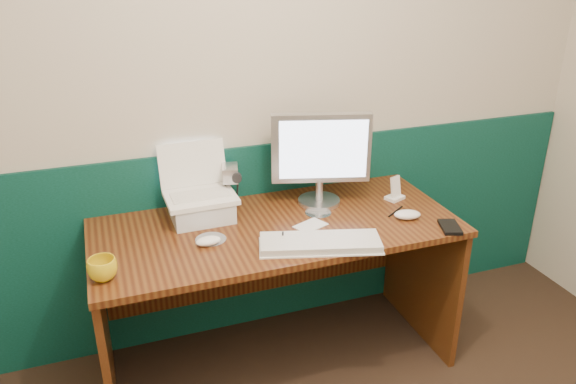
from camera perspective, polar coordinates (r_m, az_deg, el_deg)
name	(u,v)px	position (r m, az deg, el deg)	size (l,w,h in m)	color
back_wall	(264,93)	(2.65, -2.46, 10.04)	(3.50, 0.04, 2.50)	beige
wainscot	(267,236)	(2.91, -2.13, -4.51)	(3.48, 0.02, 1.00)	#062E23
desk	(277,296)	(2.67, -1.10, -10.54)	(1.60, 0.70, 0.75)	#3B180A
laptop_riser	(201,209)	(2.54, -8.79, -1.72)	(0.27, 0.22, 0.09)	silver
laptop	(199,173)	(2.47, -9.04, 1.91)	(0.31, 0.23, 0.25)	white
monitor	(320,158)	(2.60, 3.27, 3.48)	(0.46, 0.13, 0.46)	silver
keyboard	(320,244)	(2.30, 3.29, -5.27)	(0.49, 0.16, 0.03)	silver
mouse_right	(407,215)	(2.58, 12.03, -2.26)	(0.12, 0.07, 0.04)	white
mouse_left	(208,241)	(2.33, -8.11, -4.94)	(0.11, 0.06, 0.04)	white
mug	(102,269)	(2.18, -18.33, -7.45)	(0.11, 0.11, 0.09)	gold
camcorder	(231,187)	(2.62, -5.84, 0.51)	(0.09, 0.13, 0.20)	silver
cd_spindle	(283,240)	(2.33, -0.52, -4.91)	(0.11, 0.11, 0.02)	silver
cd_loose_a	(211,239)	(2.38, -7.85, -4.77)	(0.13, 0.13, 0.00)	#B7BCC8
cd_loose_b	(318,213)	(2.59, 3.08, -2.10)	(0.12, 0.12, 0.00)	#B2BBC2
pen	(396,211)	(2.63, 10.87, -1.94)	(0.01, 0.01, 0.13)	black
papers	(310,226)	(2.46, 2.30, -3.43)	(0.14, 0.09, 0.00)	silver
dock	(395,198)	(2.77, 10.78, -0.57)	(0.08, 0.06, 0.02)	white
music_player	(396,187)	(2.74, 10.87, 0.55)	(0.06, 0.01, 0.10)	white
pda	(450,227)	(2.54, 16.14, -3.43)	(0.08, 0.13, 0.02)	black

